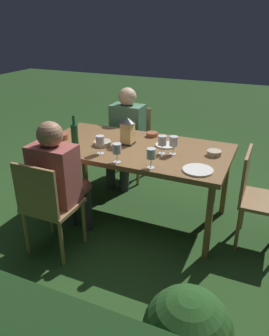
{
  "coord_description": "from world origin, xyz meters",
  "views": [
    {
      "loc": [
        -1.19,
        2.71,
        1.89
      ],
      "look_at": [
        0.0,
        0.0,
        0.53
      ],
      "focal_mm": 35.4,
      "sensor_mm": 36.0,
      "label": 1
    }
  ],
  "objects_px": {
    "wine_glass_e": "(117,149)",
    "wine_glass_a": "(100,141)",
    "person_in_green": "(125,132)",
    "wine_glass_b": "(174,142)",
    "wine_glass_d": "(162,141)",
    "dining_table": "(135,152)",
    "chair_side_right_b": "(47,204)",
    "plate_a": "(198,170)",
    "chair_head_near": "(257,195)",
    "bowl_olives": "(102,143)",
    "lantern_centerpiece": "(128,129)",
    "green_bottle_on_table": "(75,134)",
    "bowl_bread": "(60,136)",
    "wine_glass_c": "(151,155)",
    "bowl_salad": "(214,153)",
    "person_in_rust": "(60,178)",
    "bowl_dip": "(152,134)",
    "plate_b": "(166,145)",
    "chair_side_left_b": "(132,139)"
  },
  "relations": [
    {
      "from": "dining_table",
      "to": "plate_b",
      "type": "bearing_deg",
      "value": -152.31
    },
    {
      "from": "green_bottle_on_table",
      "to": "plate_a",
      "type": "bearing_deg",
      "value": 174.96
    },
    {
      "from": "wine_glass_d",
      "to": "chair_side_left_b",
      "type": "bearing_deg",
      "value": -52.44
    },
    {
      "from": "person_in_green",
      "to": "green_bottle_on_table",
      "type": "bearing_deg",
      "value": 80.71
    },
    {
      "from": "person_in_rust",
      "to": "lantern_centerpiece",
      "type": "distance_m",
      "value": 0.81
    },
    {
      "from": "wine_glass_d",
      "to": "bowl_bread",
      "type": "bearing_deg",
      "value": 2.43
    },
    {
      "from": "bowl_bread",
      "to": "wine_glass_b",
      "type": "bearing_deg",
      "value": -176.38
    },
    {
      "from": "person_in_green",
      "to": "wine_glass_c",
      "type": "bearing_deg",
      "value": 124.64
    },
    {
      "from": "bowl_olives",
      "to": "bowl_salad",
      "type": "xyz_separation_m",
      "value": [
        -1.04,
        -0.17,
        0.0
      ]
    },
    {
      "from": "lantern_centerpiece",
      "to": "bowl_bread",
      "type": "distance_m",
      "value": 0.71
    },
    {
      "from": "wine_glass_b",
      "to": "bowl_dip",
      "type": "bearing_deg",
      "value": -47.52
    },
    {
      "from": "chair_side_left_b",
      "to": "bowl_dip",
      "type": "xyz_separation_m",
      "value": [
        -0.45,
        0.51,
        0.29
      ]
    },
    {
      "from": "bowl_bread",
      "to": "dining_table",
      "type": "bearing_deg",
      "value": -172.21
    },
    {
      "from": "person_in_green",
      "to": "bowl_dip",
      "type": "relative_size",
      "value": 9.54
    },
    {
      "from": "lantern_centerpiece",
      "to": "plate_b",
      "type": "relative_size",
      "value": 1.31
    },
    {
      "from": "wine_glass_c",
      "to": "dining_table",
      "type": "bearing_deg",
      "value": -50.7
    },
    {
      "from": "wine_glass_b",
      "to": "bowl_salad",
      "type": "xyz_separation_m",
      "value": [
        -0.35,
        -0.12,
        -0.09
      ]
    },
    {
      "from": "person_in_green",
      "to": "wine_glass_b",
      "type": "xyz_separation_m",
      "value": [
        -0.8,
        0.69,
        0.23
      ]
    },
    {
      "from": "wine_glass_e",
      "to": "bowl_dip",
      "type": "height_order",
      "value": "wine_glass_e"
    },
    {
      "from": "wine_glass_e",
      "to": "wine_glass_a",
      "type": "bearing_deg",
      "value": -27.34
    },
    {
      "from": "green_bottle_on_table",
      "to": "wine_glass_a",
      "type": "relative_size",
      "value": 1.72
    },
    {
      "from": "chair_side_right_b",
      "to": "bowl_olives",
      "type": "relative_size",
      "value": 5.13
    },
    {
      "from": "green_bottle_on_table",
      "to": "bowl_bread",
      "type": "relative_size",
      "value": 1.78
    },
    {
      "from": "wine_glass_b",
      "to": "dining_table",
      "type": "bearing_deg",
      "value": -4.68
    },
    {
      "from": "wine_glass_d",
      "to": "plate_a",
      "type": "xyz_separation_m",
      "value": [
        -0.39,
        0.23,
        -0.11
      ]
    },
    {
      "from": "chair_side_left_b",
      "to": "lantern_centerpiece",
      "type": "distance_m",
      "value": 0.96
    },
    {
      "from": "wine_glass_c",
      "to": "bowl_bread",
      "type": "height_order",
      "value": "wine_glass_c"
    },
    {
      "from": "wine_glass_a",
      "to": "wine_glass_d",
      "type": "xyz_separation_m",
      "value": [
        -0.51,
        -0.22,
        0.0
      ]
    },
    {
      "from": "dining_table",
      "to": "chair_side_right_b",
      "type": "bearing_deg",
      "value": 64.59
    },
    {
      "from": "green_bottle_on_table",
      "to": "plate_b",
      "type": "bearing_deg",
      "value": -158.17
    },
    {
      "from": "chair_head_near",
      "to": "wine_glass_e",
      "type": "bearing_deg",
      "value": 19.36
    },
    {
      "from": "person_in_rust",
      "to": "wine_glass_e",
      "type": "relative_size",
      "value": 6.8
    },
    {
      "from": "chair_side_right_b",
      "to": "lantern_centerpiece",
      "type": "relative_size",
      "value": 3.28
    },
    {
      "from": "plate_b",
      "to": "plate_a",
      "type": "bearing_deg",
      "value": 134.02
    },
    {
      "from": "person_in_green",
      "to": "bowl_bread",
      "type": "height_order",
      "value": "person_in_green"
    },
    {
      "from": "wine_glass_d",
      "to": "bowl_olives",
      "type": "distance_m",
      "value": 0.61
    },
    {
      "from": "bowl_salad",
      "to": "bowl_dip",
      "type": "height_order",
      "value": "bowl_salad"
    },
    {
      "from": "wine_glass_e",
      "to": "bowl_salad",
      "type": "distance_m",
      "value": 0.88
    },
    {
      "from": "chair_head_near",
      "to": "bowl_olives",
      "type": "xyz_separation_m",
      "value": [
        1.45,
        0.09,
        0.29
      ]
    },
    {
      "from": "wine_glass_c",
      "to": "plate_a",
      "type": "xyz_separation_m",
      "value": [
        -0.37,
        -0.1,
        -0.11
      ]
    },
    {
      "from": "bowl_salad",
      "to": "lantern_centerpiece",
      "type": "bearing_deg",
      "value": 2.9
    },
    {
      "from": "wine_glass_a",
      "to": "plate_b",
      "type": "height_order",
      "value": "wine_glass_a"
    },
    {
      "from": "chair_head_near",
      "to": "bowl_dip",
      "type": "distance_m",
      "value": 1.19
    },
    {
      "from": "chair_side_right_b",
      "to": "person_in_rust",
      "type": "distance_m",
      "value": 0.25
    },
    {
      "from": "wine_glass_c",
      "to": "wine_glass_e",
      "type": "height_order",
      "value": "same"
    },
    {
      "from": "person_in_green",
      "to": "lantern_centerpiece",
      "type": "xyz_separation_m",
      "value": [
        -0.31,
        0.62,
        0.26
      ]
    },
    {
      "from": "bowl_olives",
      "to": "bowl_salad",
      "type": "distance_m",
      "value": 1.05
    },
    {
      "from": "person_in_green",
      "to": "wine_glass_d",
      "type": "bearing_deg",
      "value": 134.35
    },
    {
      "from": "wine_glass_b",
      "to": "bowl_salad",
      "type": "height_order",
      "value": "wine_glass_b"
    },
    {
      "from": "bowl_salad",
      "to": "bowl_bread",
      "type": "bearing_deg",
      "value": 7.24
    }
  ]
}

